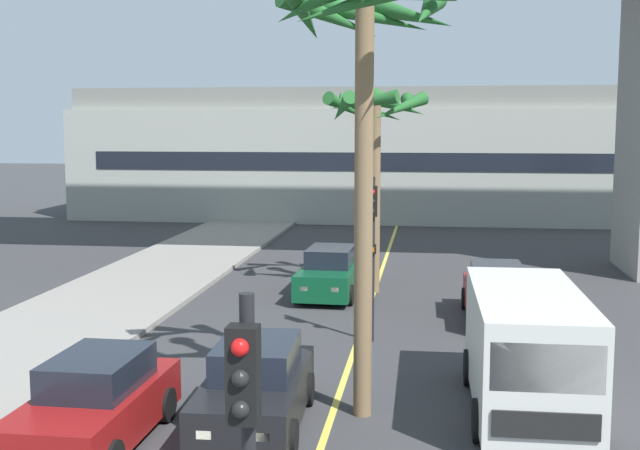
{
  "coord_description": "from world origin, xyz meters",
  "views": [
    {
      "loc": [
        1.79,
        0.94,
        5.49
      ],
      "look_at": [
        0.0,
        14.0,
        3.85
      ],
      "focal_mm": 45.53,
      "sensor_mm": 36.0,
      "label": 1
    }
  ],
  "objects_px": {
    "car_queue_third": "(497,295)",
    "traffic_light_median_far": "(372,236)",
    "car_queue_fourth": "(96,404)",
    "palm_tree_near_median": "(375,125)",
    "palm_tree_mid_median": "(365,50)",
    "car_queue_front": "(256,388)",
    "car_queue_second": "(330,274)",
    "delivery_van": "(527,347)"
  },
  "relations": [
    {
      "from": "traffic_light_median_far",
      "to": "palm_tree_near_median",
      "type": "xyz_separation_m",
      "value": [
        -0.37,
        6.3,
        2.75
      ]
    },
    {
      "from": "palm_tree_near_median",
      "to": "car_queue_second",
      "type": "bearing_deg",
      "value": -147.97
    },
    {
      "from": "car_queue_second",
      "to": "palm_tree_near_median",
      "type": "bearing_deg",
      "value": 32.03
    },
    {
      "from": "palm_tree_near_median",
      "to": "traffic_light_median_far",
      "type": "bearing_deg",
      "value": -86.6
    },
    {
      "from": "delivery_van",
      "to": "palm_tree_near_median",
      "type": "distance_m",
      "value": 12.31
    },
    {
      "from": "traffic_light_median_far",
      "to": "delivery_van",
      "type": "bearing_deg",
      "value": -54.96
    },
    {
      "from": "car_queue_third",
      "to": "palm_tree_mid_median",
      "type": "height_order",
      "value": "palm_tree_mid_median"
    },
    {
      "from": "car_queue_front",
      "to": "car_queue_second",
      "type": "height_order",
      "value": "same"
    },
    {
      "from": "palm_tree_mid_median",
      "to": "car_queue_front",
      "type": "bearing_deg",
      "value": -155.55
    },
    {
      "from": "delivery_van",
      "to": "traffic_light_median_far",
      "type": "height_order",
      "value": "traffic_light_median_far"
    },
    {
      "from": "car_queue_fourth",
      "to": "traffic_light_median_far",
      "type": "xyz_separation_m",
      "value": [
        4.21,
        7.28,
        1.99
      ]
    },
    {
      "from": "car_queue_front",
      "to": "traffic_light_median_far",
      "type": "bearing_deg",
      "value": 74.59
    },
    {
      "from": "car_queue_fourth",
      "to": "car_queue_second",
      "type": "bearing_deg",
      "value": 79.0
    },
    {
      "from": "car_queue_fourth",
      "to": "palm_tree_mid_median",
      "type": "distance_m",
      "value": 7.81
    },
    {
      "from": "car_queue_third",
      "to": "palm_tree_near_median",
      "type": "bearing_deg",
      "value": 137.42
    },
    {
      "from": "car_queue_front",
      "to": "palm_tree_near_median",
      "type": "height_order",
      "value": "palm_tree_near_median"
    },
    {
      "from": "delivery_van",
      "to": "traffic_light_median_far",
      "type": "relative_size",
      "value": 1.25
    },
    {
      "from": "palm_tree_mid_median",
      "to": "car_queue_second",
      "type": "bearing_deg",
      "value": 100.33
    },
    {
      "from": "car_queue_third",
      "to": "traffic_light_median_far",
      "type": "distance_m",
      "value": 4.84
    },
    {
      "from": "car_queue_front",
      "to": "car_queue_third",
      "type": "distance_m",
      "value": 10.26
    },
    {
      "from": "traffic_light_median_far",
      "to": "palm_tree_mid_median",
      "type": "height_order",
      "value": "palm_tree_mid_median"
    },
    {
      "from": "delivery_van",
      "to": "palm_tree_mid_median",
      "type": "distance_m",
      "value": 6.36
    },
    {
      "from": "traffic_light_median_far",
      "to": "palm_tree_mid_median",
      "type": "distance_m",
      "value": 6.64
    },
    {
      "from": "car_queue_fourth",
      "to": "car_queue_front",
      "type": "bearing_deg",
      "value": 25.51
    },
    {
      "from": "car_queue_third",
      "to": "palm_tree_mid_median",
      "type": "xyz_separation_m",
      "value": [
        -3.13,
        -8.1,
        6.1
      ]
    },
    {
      "from": "car_queue_fourth",
      "to": "palm_tree_near_median",
      "type": "height_order",
      "value": "palm_tree_near_median"
    },
    {
      "from": "car_queue_front",
      "to": "car_queue_second",
      "type": "distance_m",
      "value": 11.51
    },
    {
      "from": "car_queue_front",
      "to": "car_queue_third",
      "type": "bearing_deg",
      "value": 60.8
    },
    {
      "from": "car_queue_fourth",
      "to": "palm_tree_mid_median",
      "type": "xyz_separation_m",
      "value": [
        4.42,
        2.07,
        6.1
      ]
    },
    {
      "from": "car_queue_second",
      "to": "palm_tree_mid_median",
      "type": "relative_size",
      "value": 0.51
    },
    {
      "from": "car_queue_front",
      "to": "delivery_van",
      "type": "height_order",
      "value": "delivery_van"
    },
    {
      "from": "palm_tree_mid_median",
      "to": "traffic_light_median_far",
      "type": "bearing_deg",
      "value": 92.27
    },
    {
      "from": "car_queue_third",
      "to": "traffic_light_median_far",
      "type": "bearing_deg",
      "value": -139.05
    },
    {
      "from": "car_queue_second",
      "to": "traffic_light_median_far",
      "type": "xyz_separation_m",
      "value": [
        1.74,
        -5.45,
        1.99
      ]
    },
    {
      "from": "car_queue_fourth",
      "to": "palm_tree_near_median",
      "type": "xyz_separation_m",
      "value": [
        3.84,
        13.58,
        4.75
      ]
    },
    {
      "from": "car_queue_third",
      "to": "delivery_van",
      "type": "xyz_separation_m",
      "value": [
        -0.05,
        -7.57,
        0.57
      ]
    },
    {
      "from": "car_queue_fourth",
      "to": "delivery_van",
      "type": "distance_m",
      "value": 7.95
    },
    {
      "from": "traffic_light_median_far",
      "to": "palm_tree_near_median",
      "type": "bearing_deg",
      "value": 93.4
    },
    {
      "from": "palm_tree_near_median",
      "to": "palm_tree_mid_median",
      "type": "relative_size",
      "value": 0.82
    },
    {
      "from": "car_queue_third",
      "to": "car_queue_fourth",
      "type": "height_order",
      "value": "same"
    },
    {
      "from": "car_queue_third",
      "to": "palm_tree_mid_median",
      "type": "distance_m",
      "value": 10.62
    },
    {
      "from": "traffic_light_median_far",
      "to": "car_queue_third",
      "type": "bearing_deg",
      "value": 40.95
    }
  ]
}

